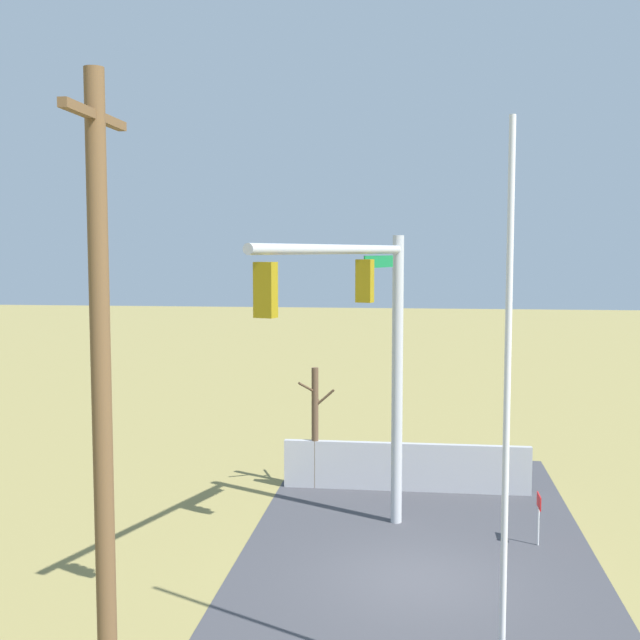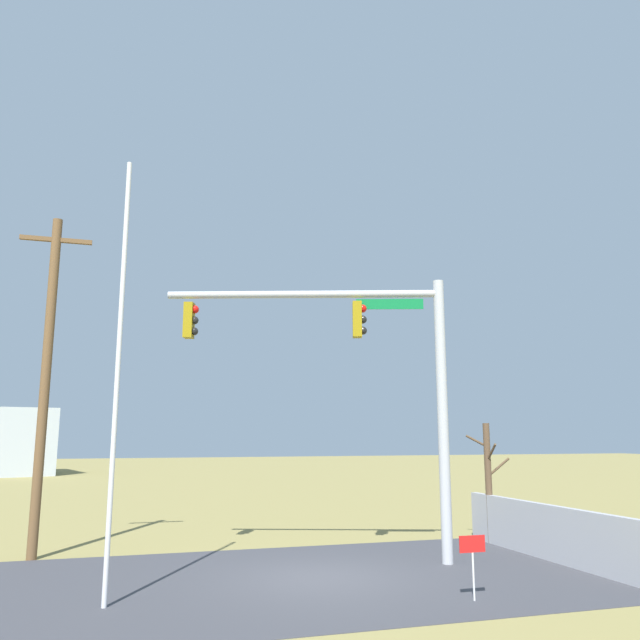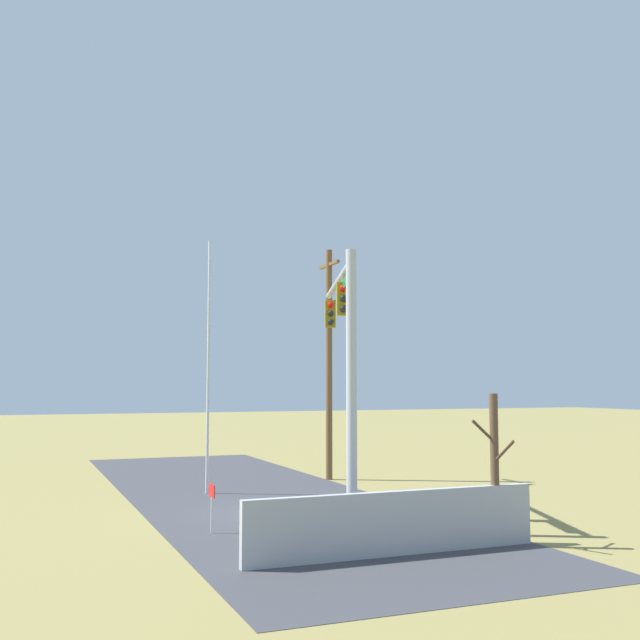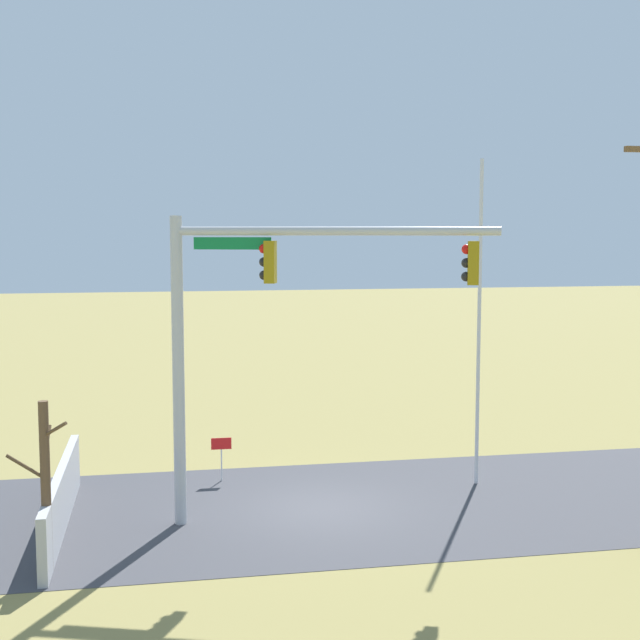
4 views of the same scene
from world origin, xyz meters
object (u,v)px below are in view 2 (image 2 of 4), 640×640
utility_pole (46,375)px  open_sign (472,552)px  distant_building (20,441)px  bare_tree (489,480)px  signal_mast (369,362)px  flagpole (118,371)px

utility_pole → open_sign: size_ratio=7.53×
distant_building → open_sign: bearing=-178.4°
utility_pole → bare_tree: bearing=-5.1°
open_sign → distant_building: distant_building is taller
utility_pole → distant_building: 39.88m
signal_mast → open_sign: size_ratio=5.95×
bare_tree → distant_building: distant_building is taller
flagpole → bare_tree: flagpole is taller
distant_building → signal_mast: bearing=-177.5°
bare_tree → distant_building: (-19.07, 40.47, 0.83)m
open_sign → distant_building: (-15.13, 46.25, 1.75)m
flagpole → open_sign: 7.85m
signal_mast → utility_pole: size_ratio=0.79×
signal_mast → bare_tree: size_ratio=2.06×
signal_mast → distant_building: 44.80m
bare_tree → distant_building: 44.75m
flagpole → bare_tree: 11.89m
signal_mast → open_sign: bearing=-81.3°
flagpole → bare_tree: bearing=21.5°
bare_tree → open_sign: (-3.94, -5.78, -0.92)m
flagpole → bare_tree: size_ratio=2.50×
signal_mast → bare_tree: bearing=22.0°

